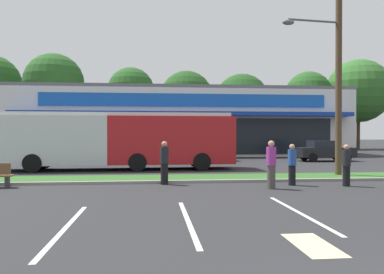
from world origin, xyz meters
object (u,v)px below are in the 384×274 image
(pedestrian_far, at_px, (292,165))
(city_bus, at_px, (121,139))
(utility_pole, at_px, (336,62))
(car_0, at_px, (325,151))
(car_4, at_px, (205,151))
(pedestrian_by_pole, at_px, (164,163))
(car_3, at_px, (2,152))
(pedestrian_near_bench, at_px, (271,165))
(pedestrian_mid, at_px, (346,165))

(pedestrian_far, bearing_deg, city_bus, -80.64)
(utility_pole, bearing_deg, car_0, 67.78)
(car_0, relative_size, car_4, 1.01)
(utility_pole, distance_m, car_0, 11.96)
(pedestrian_by_pole, bearing_deg, car_3, -49.28)
(city_bus, distance_m, pedestrian_far, 10.55)
(utility_pole, height_order, pedestrian_near_bench, utility_pole)
(car_0, bearing_deg, car_3, 176.97)
(car_3, height_order, pedestrian_by_pole, pedestrian_by_pole)
(city_bus, bearing_deg, car_4, -133.09)
(city_bus, distance_m, car_4, 8.75)
(car_3, bearing_deg, pedestrian_by_pole, 130.42)
(pedestrian_near_bench, bearing_deg, city_bus, 106.36)
(utility_pole, distance_m, pedestrian_by_pole, 9.56)
(car_0, height_order, car_3, car_0)
(city_bus, bearing_deg, pedestrian_mid, 138.55)
(city_bus, bearing_deg, pedestrian_by_pole, 107.70)
(pedestrian_by_pole, bearing_deg, car_4, -104.47)
(car_4, height_order, pedestrian_far, pedestrian_far)
(car_0, xyz_separation_m, pedestrian_mid, (-5.24, -13.25, 0.04))
(pedestrian_by_pole, xyz_separation_m, pedestrian_mid, (7.12, -1.25, -0.06))
(utility_pole, height_order, city_bus, utility_pole)
(car_3, bearing_deg, car_4, 179.72)
(car_3, relative_size, car_4, 1.09)
(pedestrian_mid, bearing_deg, pedestrian_far, 16.32)
(utility_pole, relative_size, car_3, 2.28)
(pedestrian_far, bearing_deg, car_4, -118.79)
(pedestrian_near_bench, bearing_deg, pedestrian_far, 16.61)
(car_4, relative_size, pedestrian_mid, 2.49)
(car_3, bearing_deg, pedestrian_far, 139.42)
(car_0, height_order, pedestrian_mid, pedestrian_mid)
(utility_pole, height_order, pedestrian_mid, utility_pole)
(city_bus, bearing_deg, car_3, -37.55)
(pedestrian_near_bench, bearing_deg, pedestrian_by_pole, 136.93)
(utility_pole, height_order, car_4, utility_pole)
(pedestrian_near_bench, relative_size, pedestrian_by_pole, 1.03)
(car_0, bearing_deg, car_4, 172.45)
(car_4, bearing_deg, pedestrian_far, 96.61)
(pedestrian_by_pole, bearing_deg, pedestrian_mid, 170.33)
(utility_pole, bearing_deg, pedestrian_near_bench, -140.89)
(utility_pole, xyz_separation_m, pedestrian_far, (-3.11, -2.59, -4.63))
(car_3, bearing_deg, pedestrian_near_bench, 135.69)
(car_3, relative_size, pedestrian_near_bench, 2.47)
(car_0, distance_m, car_4, 8.97)
(utility_pole, relative_size, car_4, 2.49)
(utility_pole, relative_size, pedestrian_by_pole, 5.79)
(utility_pole, bearing_deg, city_bus, 155.11)
(car_4, xyz_separation_m, pedestrian_near_bench, (0.49, -14.81, 0.13))
(city_bus, bearing_deg, car_0, -161.48)
(car_4, height_order, pedestrian_near_bench, pedestrian_near_bench)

